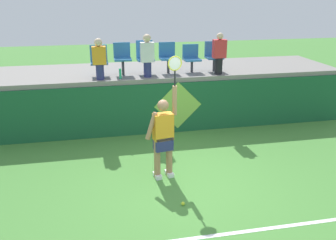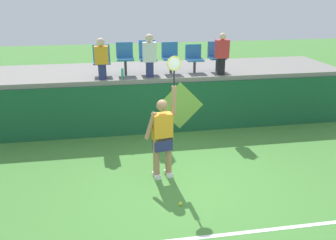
# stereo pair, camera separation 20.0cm
# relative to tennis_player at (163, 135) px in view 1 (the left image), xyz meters

# --- Properties ---
(ground_plane) EXTENTS (40.00, 40.00, 0.00)m
(ground_plane) POSITION_rel_tennis_player_xyz_m (0.42, -0.45, -0.92)
(ground_plane) COLOR #478438
(court_back_wall) EXTENTS (10.42, 0.20, 1.35)m
(court_back_wall) POSITION_rel_tennis_player_xyz_m (0.42, 2.44, -0.24)
(court_back_wall) COLOR #195633
(court_back_wall) RESTS_ON ground_plane
(spectator_platform) EXTENTS (10.42, 2.45, 0.12)m
(spectator_platform) POSITION_rel_tennis_player_xyz_m (0.42, 3.62, 0.49)
(spectator_platform) COLOR gray
(spectator_platform) RESTS_ON court_back_wall
(court_baseline_stripe) EXTENTS (9.38, 0.08, 0.01)m
(court_baseline_stripe) POSITION_rel_tennis_player_xyz_m (0.42, -2.04, -0.91)
(court_baseline_stripe) COLOR white
(court_baseline_stripe) RESTS_ON ground_plane
(tennis_player) EXTENTS (0.75, 0.32, 2.46)m
(tennis_player) POSITION_rel_tennis_player_xyz_m (0.00, 0.00, 0.00)
(tennis_player) COLOR white
(tennis_player) RESTS_ON ground_plane
(tennis_ball) EXTENTS (0.07, 0.07, 0.07)m
(tennis_ball) POSITION_rel_tennis_player_xyz_m (0.14, -1.12, -0.88)
(tennis_ball) COLOR #D1E533
(tennis_ball) RESTS_ON ground_plane
(water_bottle) EXTENTS (0.06, 0.06, 0.26)m
(water_bottle) POSITION_rel_tennis_player_xyz_m (-0.61, 2.61, 0.68)
(water_bottle) COLOR #26B272
(water_bottle) RESTS_ON spectator_platform
(stadium_chair_0) EXTENTS (0.44, 0.42, 0.79)m
(stadium_chair_0) POSITION_rel_tennis_player_xyz_m (-1.11, 3.08, 0.98)
(stadium_chair_0) COLOR #38383D
(stadium_chair_0) RESTS_ON spectator_platform
(stadium_chair_1) EXTENTS (0.44, 0.42, 0.83)m
(stadium_chair_1) POSITION_rel_tennis_player_xyz_m (-0.51, 3.07, 1.03)
(stadium_chair_1) COLOR #38383D
(stadium_chair_1) RESTS_ON spectator_platform
(stadium_chair_2) EXTENTS (0.44, 0.42, 0.87)m
(stadium_chair_2) POSITION_rel_tennis_player_xyz_m (0.09, 3.08, 1.03)
(stadium_chair_2) COLOR #38383D
(stadium_chair_2) RESTS_ON spectator_platform
(stadium_chair_3) EXTENTS (0.44, 0.42, 0.81)m
(stadium_chair_3) POSITION_rel_tennis_player_xyz_m (0.71, 3.07, 1.01)
(stadium_chair_3) COLOR #38383D
(stadium_chair_3) RESTS_ON spectator_platform
(stadium_chair_4) EXTENTS (0.44, 0.42, 0.73)m
(stadium_chair_4) POSITION_rel_tennis_player_xyz_m (1.37, 3.07, 0.96)
(stadium_chair_4) COLOR #38383D
(stadium_chair_4) RESTS_ON spectator_platform
(stadium_chair_5) EXTENTS (0.44, 0.42, 0.80)m
(stadium_chair_5) POSITION_rel_tennis_player_xyz_m (2.00, 3.07, 1.00)
(stadium_chair_5) COLOR #38383D
(stadium_chair_5) RESTS_ON spectator_platform
(spectator_0) EXTENTS (0.34, 0.21, 1.09)m
(spectator_0) POSITION_rel_tennis_player_xyz_m (0.09, 2.67, 1.12)
(spectator_0) COLOR navy
(spectator_0) RESTS_ON spectator_platform
(spectator_1) EXTENTS (0.34, 0.20, 1.09)m
(spectator_1) POSITION_rel_tennis_player_xyz_m (2.00, 2.61, 1.12)
(spectator_1) COLOR black
(spectator_1) RESTS_ON spectator_platform
(spectator_2) EXTENTS (0.34, 0.20, 1.03)m
(spectator_2) POSITION_rel_tennis_player_xyz_m (-1.11, 2.62, 1.09)
(spectator_2) COLOR navy
(spectator_2) RESTS_ON spectator_platform
(wall_signage_mount) EXTENTS (1.27, 0.01, 1.38)m
(wall_signage_mount) POSITION_rel_tennis_player_xyz_m (0.83, 2.34, -0.92)
(wall_signage_mount) COLOR #195633
(wall_signage_mount) RESTS_ON ground_plane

